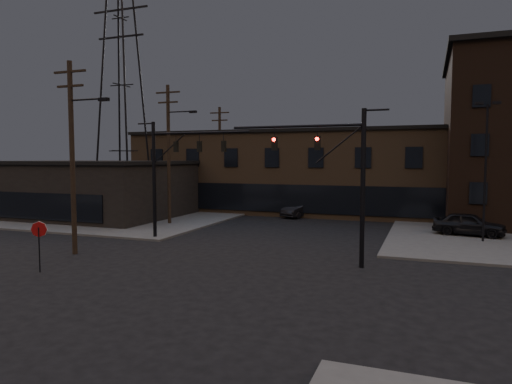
# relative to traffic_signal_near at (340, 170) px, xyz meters

# --- Properties ---
(ground) EXTENTS (140.00, 140.00, 0.00)m
(ground) POSITION_rel_traffic_signal_near_xyz_m (-5.36, -4.50, -4.93)
(ground) COLOR black
(ground) RESTS_ON ground
(sidewalk_nw) EXTENTS (30.00, 30.00, 0.15)m
(sidewalk_nw) POSITION_rel_traffic_signal_near_xyz_m (-27.36, 17.50, -4.86)
(sidewalk_nw) COLOR #474744
(sidewalk_nw) RESTS_ON ground
(building_row) EXTENTS (40.00, 12.00, 8.00)m
(building_row) POSITION_rel_traffic_signal_near_xyz_m (-5.36, 23.50, -0.93)
(building_row) COLOR brown
(building_row) RESTS_ON ground
(building_left) EXTENTS (16.00, 12.00, 5.00)m
(building_left) POSITION_rel_traffic_signal_near_xyz_m (-25.36, 11.50, -2.43)
(building_left) COLOR black
(building_left) RESTS_ON ground
(traffic_signal_near) EXTENTS (7.12, 0.24, 8.00)m
(traffic_signal_near) POSITION_rel_traffic_signal_near_xyz_m (0.00, 0.00, 0.00)
(traffic_signal_near) COLOR black
(traffic_signal_near) RESTS_ON ground
(traffic_signal_far) EXTENTS (7.12, 0.24, 8.00)m
(traffic_signal_far) POSITION_rel_traffic_signal_near_xyz_m (-12.07, 3.50, 0.08)
(traffic_signal_far) COLOR black
(traffic_signal_far) RESTS_ON ground
(stop_sign) EXTENTS (0.72, 0.33, 2.48)m
(stop_sign) POSITION_rel_traffic_signal_near_xyz_m (-13.36, -6.49, -3.09)
(stop_sign) COLOR black
(stop_sign) RESTS_ON ground
(utility_pole_near) EXTENTS (3.70, 0.28, 11.00)m
(utility_pole_near) POSITION_rel_traffic_signal_near_xyz_m (-14.79, -2.50, 0.94)
(utility_pole_near) COLOR black
(utility_pole_near) RESTS_ON ground
(utility_pole_mid) EXTENTS (3.70, 0.28, 11.50)m
(utility_pole_mid) POSITION_rel_traffic_signal_near_xyz_m (-15.79, 9.50, 1.19)
(utility_pole_mid) COLOR black
(utility_pole_mid) RESTS_ON ground
(utility_pole_far) EXTENTS (2.20, 0.28, 11.00)m
(utility_pole_far) POSITION_rel_traffic_signal_near_xyz_m (-16.86, 21.50, 0.85)
(utility_pole_far) COLOR black
(utility_pole_far) RESTS_ON ground
(transmission_tower) EXTENTS (7.00, 7.00, 25.00)m
(transmission_tower) POSITION_rel_traffic_signal_near_xyz_m (-23.36, 13.50, 7.57)
(transmission_tower) COLOR black
(transmission_tower) RESTS_ON ground
(lot_light_a) EXTENTS (1.50, 0.28, 9.14)m
(lot_light_a) POSITION_rel_traffic_signal_near_xyz_m (7.64, 9.50, 0.58)
(lot_light_a) COLOR black
(lot_light_a) RESTS_ON ground
(parked_car_lot_a) EXTENTS (4.98, 2.76, 1.60)m
(parked_car_lot_a) POSITION_rel_traffic_signal_near_xyz_m (6.97, 11.66, -3.98)
(parked_car_lot_a) COLOR black
(parked_car_lot_a) RESTS_ON sidewalk_ne
(parked_car_lot_b) EXTENTS (4.84, 2.72, 1.33)m
(parked_car_lot_b) POSITION_rel_traffic_signal_near_xyz_m (7.81, 19.59, -4.12)
(parked_car_lot_b) COLOR #B5B5B8
(parked_car_lot_b) RESTS_ON sidewalk_ne
(car_crossing) EXTENTS (3.16, 4.74, 1.48)m
(car_crossing) POSITION_rel_traffic_signal_near_xyz_m (-6.94, 18.34, -4.19)
(car_crossing) COLOR black
(car_crossing) RESTS_ON ground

